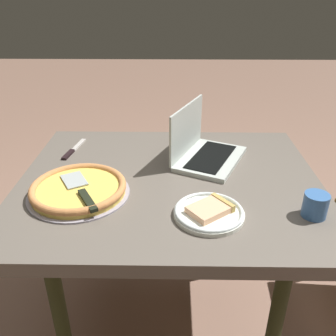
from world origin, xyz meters
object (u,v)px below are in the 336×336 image
(table_knife, at_px, (72,151))
(drink_cup, at_px, (315,205))
(dining_table, at_px, (169,196))
(laptop, at_px, (203,149))
(pizza_plate, at_px, (209,212))
(pizza_tray, at_px, (79,189))

(table_knife, distance_m, drink_cup, 0.97)
(dining_table, bearing_deg, table_knife, 151.40)
(table_knife, relative_size, drink_cup, 2.76)
(table_knife, bearing_deg, dining_table, -28.60)
(laptop, bearing_deg, dining_table, -128.98)
(dining_table, height_order, drink_cup, drink_cup)
(table_knife, bearing_deg, drink_cup, -27.52)
(laptop, height_order, table_knife, laptop)
(laptop, bearing_deg, pizza_plate, -90.78)
(dining_table, bearing_deg, pizza_tray, -159.82)
(drink_cup, bearing_deg, table_knife, 152.48)
(pizza_tray, bearing_deg, table_knife, 107.87)
(pizza_tray, distance_m, table_knife, 0.35)
(dining_table, xyz_separation_m, laptop, (0.13, 0.16, 0.12))
(pizza_plate, distance_m, drink_cup, 0.32)
(dining_table, height_order, laptop, laptop)
(dining_table, height_order, pizza_plate, pizza_plate)
(dining_table, relative_size, drink_cup, 14.20)
(dining_table, xyz_separation_m, drink_cup, (0.45, -0.22, 0.11))
(pizza_plate, bearing_deg, dining_table, 118.90)
(pizza_tray, xyz_separation_m, drink_cup, (0.75, -0.11, 0.02))
(drink_cup, bearing_deg, laptop, 129.36)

